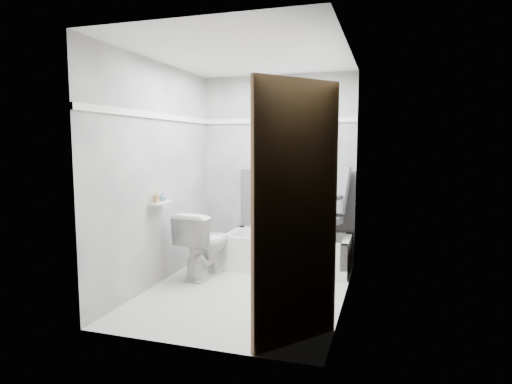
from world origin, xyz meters
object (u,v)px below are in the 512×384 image
at_px(toilet, 205,244).
at_px(soap_bottle_b, 163,197).
at_px(door, 324,223).
at_px(bathtub, 288,251).
at_px(office_chair, 313,213).
at_px(soap_bottle_a, 156,197).

height_order(toilet, soap_bottle_b, soap_bottle_b).
bearing_deg(door, toilet, 134.40).
distance_m(bathtub, office_chair, 0.57).
xyz_separation_m(bathtub, soap_bottle_a, (-1.17, -1.09, 0.76)).
xyz_separation_m(toilet, door, (1.60, -1.63, 0.63)).
bearing_deg(soap_bottle_a, toilet, 58.10).
distance_m(office_chair, soap_bottle_a, 1.86).
relative_size(door, soap_bottle_a, 17.00).
bearing_deg(office_chair, toilet, -133.18).
bearing_deg(soap_bottle_a, door, -30.25).
bearing_deg(soap_bottle_a, soap_bottle_b, 90.00).
relative_size(bathtub, soap_bottle_a, 12.75).
xyz_separation_m(door, soap_bottle_a, (-1.92, 1.12, -0.03)).
distance_m(bathtub, toilet, 1.04).
distance_m(bathtub, soap_bottle_a, 1.77).
relative_size(bathtub, soap_bottle_b, 15.92).
relative_size(office_chair, door, 0.57).
height_order(bathtub, door, door).
xyz_separation_m(office_chair, soap_bottle_b, (-1.47, -0.97, 0.27)).
height_order(door, soap_bottle_b, door).
relative_size(door, soap_bottle_b, 21.23).
bearing_deg(soap_bottle_b, office_chair, 33.47).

